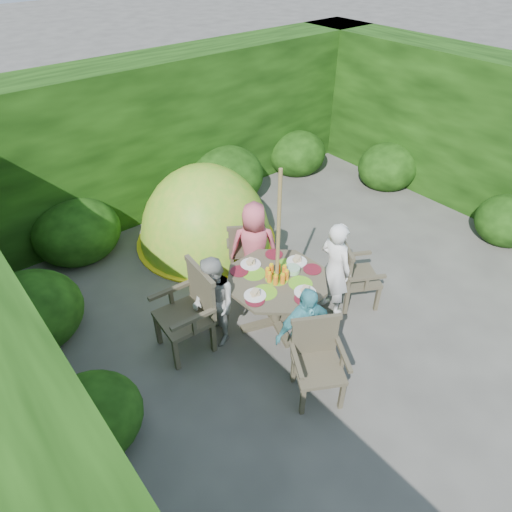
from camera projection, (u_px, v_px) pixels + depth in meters
ground at (336, 305)px, 6.22m from camera, size 60.00×60.00×0.00m
hedge_enclosure at (274, 187)px, 6.29m from camera, size 9.00×9.00×2.50m
patio_table at (277, 286)px, 5.59m from camera, size 1.63×1.63×0.89m
parasol_pole at (278, 255)px, 5.30m from camera, size 0.06×0.06×2.20m
garden_chair_right at (353, 274)px, 5.98m from camera, size 0.70×0.72×0.93m
garden_chair_left at (190, 310)px, 5.34m from camera, size 0.61×0.68×1.06m
garden_chair_back at (245, 247)px, 6.50m from camera, size 0.70×0.68×0.88m
garden_chair_front at (317, 359)px, 4.85m from camera, size 0.72×0.69×0.92m
child_right at (335, 269)px, 5.78m from camera, size 0.32×0.49×1.35m
child_left at (214, 302)px, 5.37m from camera, size 0.54×0.65×1.22m
child_back at (254, 247)px, 6.16m from camera, size 0.77×0.73×1.33m
child_front at (304, 332)px, 5.00m from camera, size 0.76×0.45×1.21m
dome_tent at (207, 240)px, 7.45m from camera, size 2.33×2.33×2.56m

